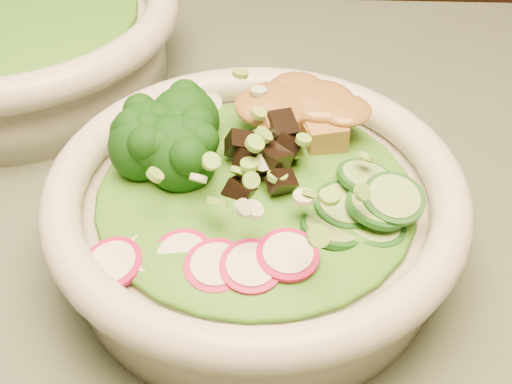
{
  "coord_description": "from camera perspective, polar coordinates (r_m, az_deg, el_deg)",
  "views": [
    {
      "loc": [
        -0.04,
        -0.32,
        1.11
      ],
      "look_at": [
        -0.05,
        0.02,
        0.81
      ],
      "focal_mm": 50.0,
      "sensor_mm": 36.0,
      "label": 1
    }
  ],
  "objects": [
    {
      "name": "side_bowl",
      "position": [
        0.68,
        -18.92,
        11.86
      ],
      "size": [
        0.3,
        0.3,
        0.08
      ],
      "rotation": [
        0.0,
        0.0,
        0.01
      ],
      "color": "beige",
      "rests_on": "dining_table"
    },
    {
      "name": "dining_table",
      "position": [
        0.57,
        5.17,
        -14.4
      ],
      "size": [
        1.2,
        0.8,
        0.75
      ],
      "color": "black",
      "rests_on": "ground"
    },
    {
      "name": "lettuce_bed",
      "position": [
        0.45,
        -0.0,
        0.09
      ],
      "size": [
        0.2,
        0.2,
        0.02
      ],
      "primitive_type": "ellipsoid",
      "color": "#256816",
      "rests_on": "salad_bowl"
    },
    {
      "name": "peanut_sauce",
      "position": [
        0.48,
        3.03,
        6.93
      ],
      "size": [
        0.07,
        0.06,
        0.02
      ],
      "primitive_type": "ellipsoid",
      "color": "brown",
      "rests_on": "tofu_cubes"
    },
    {
      "name": "broccoli_florets",
      "position": [
        0.46,
        -7.35,
        3.36
      ],
      "size": [
        0.1,
        0.09,
        0.04
      ],
      "primitive_type": null,
      "rotation": [
        0.0,
        0.0,
        -0.3
      ],
      "color": "black",
      "rests_on": "salad_bowl"
    },
    {
      "name": "cucumber_slices",
      "position": [
        0.43,
        8.05,
        -1.0
      ],
      "size": [
        0.09,
        0.09,
        0.04
      ],
      "primitive_type": null,
      "rotation": [
        0.0,
        0.0,
        -0.3
      ],
      "color": "#80AC5F",
      "rests_on": "salad_bowl"
    },
    {
      "name": "salad_bowl",
      "position": [
        0.46,
        -0.0,
        -1.82
      ],
      "size": [
        0.27,
        0.27,
        0.07
      ],
      "rotation": [
        0.0,
        0.0,
        -0.3
      ],
      "color": "beige",
      "rests_on": "dining_table"
    },
    {
      "name": "mushroom_heap",
      "position": [
        0.45,
        0.58,
        2.38
      ],
      "size": [
        0.09,
        0.09,
        0.04
      ],
      "primitive_type": null,
      "rotation": [
        0.0,
        0.0,
        -0.3
      ],
      "color": "black",
      "rests_on": "salad_bowl"
    },
    {
      "name": "scallion_garnish",
      "position": [
        0.44,
        -0.0,
        2.46
      ],
      "size": [
        0.19,
        0.19,
        0.02
      ],
      "primitive_type": null,
      "color": "#77B13E",
      "rests_on": "salad_bowl"
    },
    {
      "name": "radish_slices",
      "position": [
        0.4,
        -3.17,
        -5.42
      ],
      "size": [
        0.12,
        0.07,
        0.02
      ],
      "primitive_type": null,
      "rotation": [
        0.0,
        0.0,
        -0.3
      ],
      "color": "#A60C3E",
      "rests_on": "salad_bowl"
    },
    {
      "name": "tofu_cubes",
      "position": [
        0.49,
        2.98,
        5.68
      ],
      "size": [
        0.1,
        0.08,
        0.04
      ],
      "primitive_type": null,
      "rotation": [
        0.0,
        0.0,
        -0.3
      ],
      "color": "#A47036",
      "rests_on": "salad_bowl"
    },
    {
      "name": "side_lettuce",
      "position": [
        0.67,
        -19.33,
        13.42
      ],
      "size": [
        0.2,
        0.2,
        0.02
      ],
      "primitive_type": "ellipsoid",
      "color": "#256816",
      "rests_on": "side_bowl"
    }
  ]
}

